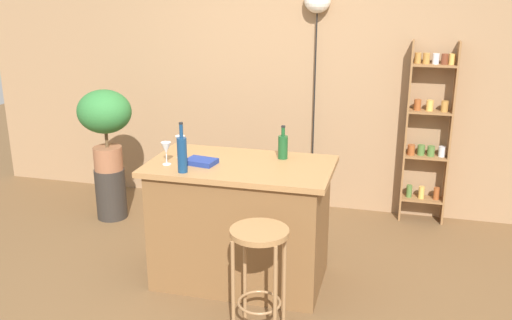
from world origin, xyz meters
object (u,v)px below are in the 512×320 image
(wine_glass_left, at_px, (166,149))
(cookbook, at_px, (201,162))
(plant_stool, at_px, (111,193))
(pendant_globe_light, at_px, (317,2))
(bar_stool, at_px, (259,257))
(spice_shelf, at_px, (428,131))
(bottle_olive_oil, at_px, (283,146))
(potted_plant, at_px, (105,119))
(wine_glass_center, at_px, (180,142))
(bottle_soda_blue, at_px, (182,154))

(wine_glass_left, bearing_deg, cookbook, 17.83)
(plant_stool, distance_m, pendant_globe_light, 2.61)
(bar_stool, xyz_separation_m, pendant_globe_light, (-0.03, 2.21, 1.43))
(spice_shelf, xyz_separation_m, bottle_olive_oil, (-1.06, -1.30, 0.15))
(potted_plant, bearing_deg, cookbook, -35.50)
(spice_shelf, height_order, plant_stool, spice_shelf)
(bar_stool, distance_m, cookbook, 0.91)
(cookbook, distance_m, pendant_globe_light, 2.00)
(cookbook, bearing_deg, spice_shelf, 53.93)
(spice_shelf, distance_m, wine_glass_left, 2.47)
(bottle_olive_oil, bearing_deg, plant_stool, 160.95)
(pendant_globe_light, bearing_deg, bar_stool, -89.20)
(wine_glass_left, bearing_deg, wine_glass_center, 79.98)
(pendant_globe_light, bearing_deg, wine_glass_left, -114.75)
(bottle_olive_oil, xyz_separation_m, pendant_globe_light, (0.01, 1.34, 0.97))
(spice_shelf, relative_size, wine_glass_center, 10.17)
(bottle_soda_blue, bearing_deg, bottle_olive_oil, 38.72)
(bar_stool, relative_size, wine_glass_left, 4.48)
(spice_shelf, distance_m, plant_stool, 2.99)
(bar_stool, distance_m, wine_glass_center, 1.15)
(spice_shelf, xyz_separation_m, wine_glass_left, (-1.83, -1.65, 0.17))
(wine_glass_left, relative_size, wine_glass_center, 1.00)
(wine_glass_left, bearing_deg, plant_stool, 136.50)
(bottle_olive_oil, distance_m, wine_glass_left, 0.84)
(wine_glass_left, height_order, pendant_globe_light, pendant_globe_light)
(spice_shelf, distance_m, potted_plant, 2.93)
(bottle_olive_oil, distance_m, wine_glass_center, 0.75)
(plant_stool, distance_m, potted_plant, 0.73)
(bar_stool, relative_size, spice_shelf, 0.44)
(bottle_soda_blue, xyz_separation_m, pendant_globe_light, (0.61, 1.82, 0.93))
(spice_shelf, height_order, wine_glass_center, spice_shelf)
(wine_glass_center, bearing_deg, spice_shelf, 39.14)
(plant_stool, bearing_deg, spice_shelf, 13.47)
(cookbook, bearing_deg, pendant_globe_light, 80.66)
(plant_stool, bearing_deg, potted_plant, 180.00)
(bottle_olive_oil, xyz_separation_m, wine_glass_left, (-0.77, -0.35, 0.02))
(plant_stool, relative_size, cookbook, 2.28)
(potted_plant, relative_size, pendant_globe_light, 0.35)
(plant_stool, relative_size, potted_plant, 0.64)
(plant_stool, relative_size, bottle_soda_blue, 1.38)
(bottle_soda_blue, xyz_separation_m, wine_glass_left, (-0.17, 0.13, -0.01))
(bar_stool, height_order, bottle_soda_blue, bottle_soda_blue)
(spice_shelf, relative_size, potted_plant, 2.22)
(potted_plant, height_order, bottle_olive_oil, potted_plant)
(bar_stool, xyz_separation_m, bottle_olive_oil, (-0.04, 0.86, 0.46))
(plant_stool, height_order, bottle_soda_blue, bottle_soda_blue)
(potted_plant, bearing_deg, wine_glass_center, -36.63)
(bar_stool, xyz_separation_m, wine_glass_center, (-0.78, 0.70, 0.48))
(plant_stool, distance_m, wine_glass_left, 1.61)
(plant_stool, distance_m, wine_glass_center, 1.53)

